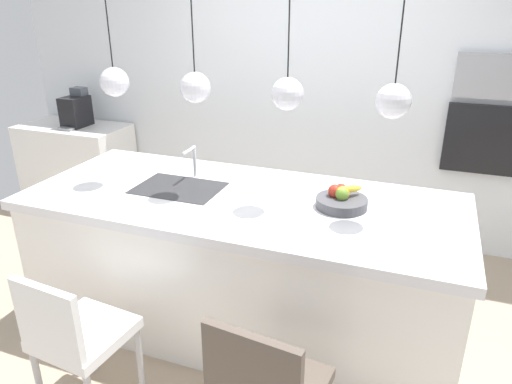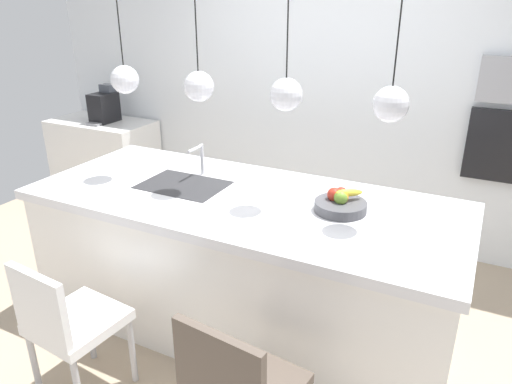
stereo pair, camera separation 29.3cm
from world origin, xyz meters
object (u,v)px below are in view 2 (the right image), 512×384
(oven, at_px, (505,146))
(chair_near, at_px, (68,322))
(fruit_bowl, at_px, (340,203))
(coffee_machine, at_px, (104,107))

(oven, relative_size, chair_near, 0.64)
(fruit_bowl, xyz_separation_m, chair_near, (-1.12, -1.09, -0.48))
(fruit_bowl, xyz_separation_m, coffee_machine, (-2.94, 1.21, 0.05))
(coffee_machine, distance_m, oven, 3.79)
(oven, distance_m, chair_near, 3.30)
(oven, bearing_deg, chair_near, -127.02)
(oven, bearing_deg, fruit_bowl, -119.04)
(coffee_machine, bearing_deg, fruit_bowl, -22.37)
(coffee_machine, xyz_separation_m, oven, (3.78, 0.30, -0.00))
(coffee_machine, bearing_deg, chair_near, -51.73)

